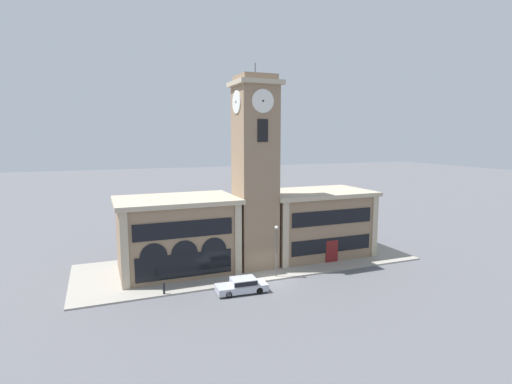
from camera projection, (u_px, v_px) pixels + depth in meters
The scene contains 8 objects.
ground_plane at pixel (273, 281), 38.56m from camera, with size 300.00×300.00×0.00m, color #56565B.
sidewalk_kerb at pixel (251, 262), 44.10m from camera, with size 36.60×12.08×0.15m.
clock_tower at pixel (255, 173), 41.45m from camera, with size 4.62×4.62×21.17m.
town_hall_left_wing at pixel (177, 235), 40.92m from camera, with size 12.14×8.11×7.70m.
town_hall_right_wing at pixel (315, 223), 46.94m from camera, with size 12.74×8.11×7.60m.
parked_car_near at pixel (242, 285), 35.64m from camera, with size 4.64×2.16×1.30m.
street_lamp at pixel (276, 243), 38.93m from camera, with size 0.36×0.36×5.12m.
bollard at pixel (164, 288), 34.89m from camera, with size 0.18×0.18×1.06m.
Camera 1 is at (-15.34, -33.75, 13.75)m, focal length 28.00 mm.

